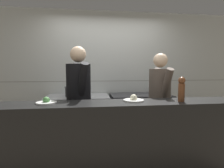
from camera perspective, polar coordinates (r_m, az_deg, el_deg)
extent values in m
cube|color=silver|center=(3.73, -1.52, 3.33)|extent=(8.00, 0.06, 2.60)
cube|color=gray|center=(3.71, -1.46, 0.99)|extent=(8.00, 0.00, 0.01)
cube|color=#232326|center=(3.47, -11.02, -11.52)|extent=(1.15, 0.70, 0.86)
cube|color=#B7BABF|center=(3.37, -11.15, -4.15)|extent=(1.17, 0.71, 0.04)
cube|color=#B7BABF|center=(3.13, -11.44, -12.13)|extent=(1.03, 0.03, 0.10)
cube|color=#38383D|center=(3.59, 9.18, -10.53)|extent=(1.17, 0.65, 0.90)
cube|color=black|center=(3.45, 10.59, -18.31)|extent=(1.14, 0.04, 0.10)
cube|color=black|center=(2.25, 3.40, -18.72)|extent=(3.15, 0.45, 1.02)
cylinder|color=#2D2D33|center=(3.30, -12.13, -2.41)|extent=(0.34, 0.34, 0.18)
cylinder|color=#2D2D33|center=(3.29, -12.16, -0.95)|extent=(0.36, 0.36, 0.01)
cube|color=#B7BABF|center=(3.38, 10.09, -3.63)|extent=(0.30, 0.13, 0.01)
cube|color=black|center=(3.26, 7.16, -3.78)|extent=(0.11, 0.06, 0.02)
cylinder|color=white|center=(2.15, -20.65, -5.73)|extent=(0.23, 0.23, 0.02)
sphere|color=#4C8C47|center=(2.15, -20.68, -4.96)|extent=(0.08, 0.08, 0.08)
cylinder|color=white|center=(2.17, 7.06, -5.32)|extent=(0.25, 0.25, 0.02)
sphere|color=beige|center=(2.17, 7.07, -4.50)|extent=(0.09, 0.09, 0.09)
cylinder|color=brown|center=(2.27, 21.72, -2.57)|extent=(0.08, 0.08, 0.22)
sphere|color=brown|center=(2.26, 21.84, 1.11)|extent=(0.08, 0.08, 0.08)
cube|color=black|center=(2.77, -10.57, -16.40)|extent=(0.35, 0.28, 0.81)
cylinder|color=black|center=(2.59, -10.84, -0.97)|extent=(0.45, 0.45, 0.67)
sphere|color=beige|center=(2.59, -11.02, 9.51)|extent=(0.23, 0.23, 0.23)
cylinder|color=black|center=(2.79, -11.96, 1.06)|extent=(0.21, 0.35, 0.56)
cylinder|color=black|center=(2.38, -9.59, 0.42)|extent=(0.21, 0.35, 0.56)
cube|color=black|center=(3.00, 14.99, -15.18)|extent=(0.30, 0.20, 0.77)
cylinder|color=brown|center=(2.83, 15.32, -1.68)|extent=(0.35, 0.35, 0.64)
sphere|color=beige|center=(2.82, 15.54, 7.45)|extent=(0.22, 0.22, 0.22)
cylinder|color=brown|center=(3.00, 13.71, 0.18)|extent=(0.12, 0.33, 0.53)
cylinder|color=brown|center=(2.65, 17.23, -0.56)|extent=(0.12, 0.33, 0.53)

